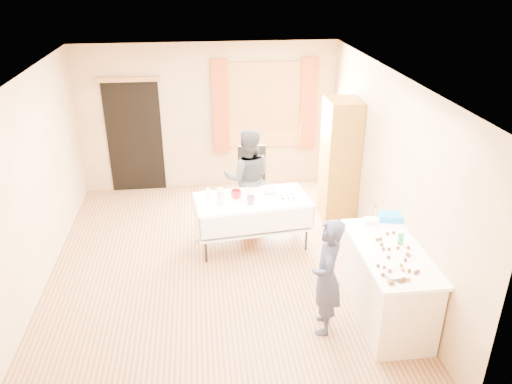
{
  "coord_description": "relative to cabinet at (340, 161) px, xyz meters",
  "views": [
    {
      "loc": [
        -0.16,
        -5.81,
        3.84
      ],
      "look_at": [
        0.53,
        0.0,
        1.1
      ],
      "focal_mm": 35.0,
      "sensor_mm": 36.0,
      "label": 1
    }
  ],
  "objects": [
    {
      "name": "floor",
      "position": [
        -1.99,
        -1.24,
        -0.99
      ],
      "size": [
        4.5,
        5.5,
        0.02
      ],
      "primitive_type": "cube",
      "color": "#9E7047",
      "rests_on": "ground"
    },
    {
      "name": "ceiling",
      "position": [
        -1.99,
        -1.24,
        1.63
      ],
      "size": [
        4.5,
        5.5,
        0.02
      ],
      "primitive_type": "cube",
      "color": "white",
      "rests_on": "floor"
    },
    {
      "name": "wall_back",
      "position": [
        -1.99,
        1.52,
        0.32
      ],
      "size": [
        4.5,
        0.02,
        2.6
      ],
      "primitive_type": "cube",
      "color": "tan",
      "rests_on": "floor"
    },
    {
      "name": "wall_front",
      "position": [
        -1.99,
        -4.0,
        0.32
      ],
      "size": [
        4.5,
        0.02,
        2.6
      ],
      "primitive_type": "cube",
      "color": "tan",
      "rests_on": "floor"
    },
    {
      "name": "wall_left",
      "position": [
        -4.25,
        -1.24,
        0.32
      ],
      "size": [
        0.02,
        5.5,
        2.6
      ],
      "primitive_type": "cube",
      "color": "tan",
      "rests_on": "floor"
    },
    {
      "name": "wall_right",
      "position": [
        0.27,
        -1.24,
        0.32
      ],
      "size": [
        0.02,
        5.5,
        2.6
      ],
      "primitive_type": "cube",
      "color": "tan",
      "rests_on": "floor"
    },
    {
      "name": "window_frame",
      "position": [
        -0.99,
        1.48,
        0.52
      ],
      "size": [
        1.32,
        0.06,
        1.52
      ],
      "primitive_type": "cube",
      "color": "olive",
      "rests_on": "wall_back"
    },
    {
      "name": "window_pane",
      "position": [
        -0.99,
        1.47,
        0.52
      ],
      "size": [
        1.2,
        0.02,
        1.4
      ],
      "primitive_type": "cube",
      "color": "white",
      "rests_on": "wall_back"
    },
    {
      "name": "curtain_left",
      "position": [
        -1.77,
        1.43,
        0.52
      ],
      "size": [
        0.28,
        0.06,
        1.65
      ],
      "primitive_type": "cube",
      "color": "#A1411D",
      "rests_on": "wall_back"
    },
    {
      "name": "curtain_right",
      "position": [
        -0.21,
        1.43,
        0.52
      ],
      "size": [
        0.28,
        0.06,
        1.65
      ],
      "primitive_type": "cube",
      "color": "#A1411D",
      "rests_on": "wall_back"
    },
    {
      "name": "doorway",
      "position": [
        -3.29,
        1.49,
        0.02
      ],
      "size": [
        0.95,
        0.04,
        2.0
      ],
      "primitive_type": "cube",
      "color": "black",
      "rests_on": "floor"
    },
    {
      "name": "door_lintel",
      "position": [
        -3.29,
        1.46,
        1.04
      ],
      "size": [
        1.05,
        0.06,
        0.08
      ],
      "primitive_type": "cube",
      "color": "olive",
      "rests_on": "wall_back"
    },
    {
      "name": "cabinet",
      "position": [
        0.0,
        0.0,
        0.0
      ],
      "size": [
        0.5,
        0.6,
        1.96
      ],
      "primitive_type": "cube",
      "color": "#8D601C",
      "rests_on": "floor"
    },
    {
      "name": "counter",
      "position": [
        -0.1,
        -2.51,
        -0.53
      ],
      "size": [
        0.72,
        1.53,
        0.91
      ],
      "color": "beige",
      "rests_on": "floor"
    },
    {
      "name": "party_table",
      "position": [
        -1.46,
        -0.7,
        -0.53
      ],
      "size": [
        1.7,
        1.0,
        0.75
      ],
      "rotation": [
        0.0,
        0.0,
        0.11
      ],
      "color": "black",
      "rests_on": "floor"
    },
    {
      "name": "chair",
      "position": [
        -1.33,
        0.33,
        -0.65
      ],
      "size": [
        0.46,
        0.46,
        1.11
      ],
      "rotation": [
        0.0,
        0.0,
        -0.0
      ],
      "color": "black",
      "rests_on": "floor"
    },
    {
      "name": "girl",
      "position": [
        -0.85,
        -2.64,
        -0.29
      ],
      "size": [
        0.65,
        0.56,
        1.39
      ],
      "primitive_type": "imported",
      "rotation": [
        0.0,
        0.0,
        -1.8
      ],
      "color": "#212542",
      "rests_on": "floor"
    },
    {
      "name": "woman",
      "position": [
        -1.45,
        -0.05,
        -0.2
      ],
      "size": [
        0.85,
        0.7,
        1.56
      ],
      "primitive_type": "imported",
      "rotation": [
        0.0,
        0.0,
        3.07
      ],
      "color": "black",
      "rests_on": "floor"
    },
    {
      "name": "soda_can",
      "position": [
        0.04,
        -2.41,
        -0.01
      ],
      "size": [
        0.07,
        0.07,
        0.12
      ],
      "primitive_type": "cylinder",
      "rotation": [
        0.0,
        0.0,
        0.11
      ],
      "color": "green",
      "rests_on": "counter"
    },
    {
      "name": "mixing_bowl",
      "position": [
        -0.27,
        -3.02,
        -0.04
      ],
      "size": [
        0.25,
        0.25,
        0.05
      ],
      "primitive_type": "imported",
      "rotation": [
        0.0,
        0.0,
        0.14
      ],
      "color": "white",
      "rests_on": "counter"
    },
    {
      "name": "foam_block",
      "position": [
        -0.14,
        -1.91,
        -0.03
      ],
      "size": [
        0.15,
        0.1,
        0.08
      ],
      "primitive_type": "cube",
      "rotation": [
        0.0,
        0.0,
        -0.0
      ],
      "color": "white",
      "rests_on": "counter"
    },
    {
      "name": "blue_basket",
      "position": [
        0.15,
        -1.84,
        -0.03
      ],
      "size": [
        0.34,
        0.27,
        0.08
      ],
      "primitive_type": "cube",
      "rotation": [
        0.0,
        0.0,
        -0.25
      ],
      "color": "#1082E4",
      "rests_on": "counter"
    },
    {
      "name": "pitcher",
      "position": [
        -1.91,
        -0.83,
        -0.12
      ],
      "size": [
        0.12,
        0.12,
        0.22
      ],
      "primitive_type": "cylinder",
      "rotation": [
        0.0,
        0.0,
        0.13
      ],
      "color": "silver",
      "rests_on": "party_table"
    },
    {
      "name": "cup_red",
      "position": [
        -1.68,
        -0.65,
        -0.17
      ],
      "size": [
        0.16,
        0.16,
        0.12
      ],
      "primitive_type": "imported",
      "rotation": [
        0.0,
        0.0,
        -0.03
      ],
      "color": "red",
      "rests_on": "party_table"
    },
    {
      "name": "cup_rainbow",
      "position": [
        -1.5,
        -0.88,
        -0.17
      ],
      "size": [
        0.21,
        0.21,
        0.12
      ],
      "primitive_type": "imported",
      "rotation": [
        0.0,
        0.0,
        0.36
      ],
      "color": "red",
      "rests_on": "party_table"
    },
    {
      "name": "small_bowl",
      "position": [
        -1.18,
        -0.56,
        -0.2
      ],
      "size": [
        0.23,
        0.23,
        0.06
      ],
      "primitive_type": "imported",
      "rotation": [
        0.0,
        0.0,
        0.09
      ],
      "color": "white",
      "rests_on": "party_table"
    },
    {
      "name": "pastry_tray",
      "position": [
        -0.95,
        -0.77,
        -0.22
      ],
      "size": [
        0.31,
        0.25,
        0.02
      ],
      "primitive_type": "cube",
      "rotation": [
        0.0,
        0.0,
        0.19
      ],
      "color": "white",
      "rests_on": "party_table"
    },
    {
      "name": "bottle",
      "position": [
        -2.08,
        -0.57,
        -0.15
      ],
      "size": [
        0.07,
        0.07,
        0.15
      ],
      "primitive_type": "imported",
      "rotation": [
        0.0,
        0.0,
        0.01
      ],
      "color": "white",
      "rests_on": "party_table"
    },
    {
      "name": "cake_balls",
      "position": [
        -0.13,
        -2.75,
        -0.05
      ],
      "size": [
        0.51,
        1.02,
        0.04
      ],
      "color": "#3F2314",
      "rests_on": "counter"
    }
  ]
}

